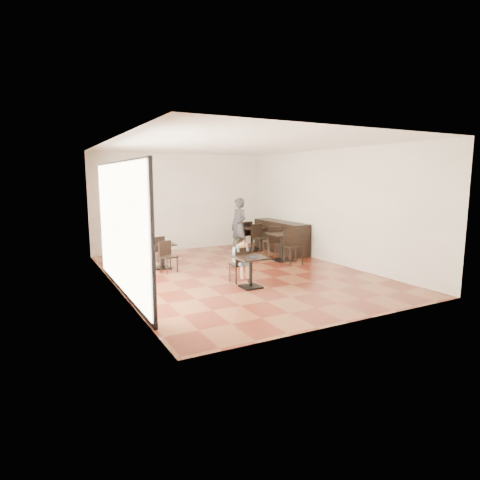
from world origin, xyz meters
TOP-DOWN VIEW (x-y plane):
  - floor at (0.00, 0.00)m, footprint 6.00×8.00m
  - ceiling at (0.00, 0.00)m, footprint 6.00×8.00m
  - wall_back at (0.00, 4.00)m, footprint 6.00×0.01m
  - wall_front at (0.00, -4.00)m, footprint 6.00×0.01m
  - wall_left at (-3.00, 0.00)m, footprint 0.01×8.00m
  - wall_right at (3.00, 0.00)m, footprint 0.01×8.00m
  - storefront_window at (-2.97, -0.50)m, footprint 0.04×4.50m
  - child_table at (-0.37, -1.33)m, footprint 0.66×0.66m
  - child_chair at (-0.37, -0.78)m, footprint 0.38×0.38m
  - child at (-0.37, -0.78)m, footprint 0.38×0.53m
  - plate at (-0.37, -1.43)m, footprint 0.23×0.23m
  - pizza_slice at (-0.37, -0.97)m, footprint 0.24×0.19m
  - adult_patron at (1.27, 2.32)m, footprint 0.52×0.71m
  - cafe_table_mid at (1.90, 0.80)m, footprint 0.87×0.87m
  - cafe_table_left at (-1.51, 1.47)m, footprint 0.78×0.78m
  - cafe_table_back at (1.92, 2.62)m, footprint 0.84×0.84m
  - chair_mid_a at (1.90, 1.35)m, footprint 0.50×0.50m
  - chair_mid_b at (1.90, 0.25)m, footprint 0.50×0.50m
  - chair_left_a at (-1.51, 2.02)m, footprint 0.44×0.44m
  - chair_left_b at (-1.51, 0.92)m, footprint 0.44×0.44m
  - chair_back_a at (1.92, 3.17)m, footprint 0.48×0.48m
  - chair_back_b at (1.92, 2.07)m, footprint 0.48×0.48m
  - service_counter at (2.65, 2.00)m, footprint 0.60×2.40m

SIDE VIEW (x-z plane):
  - floor at x=0.00m, z-range -0.01..0.01m
  - cafe_table_left at x=-1.51m, z-range 0.00..0.67m
  - child_table at x=-0.37m, z-range 0.00..0.69m
  - cafe_table_back at x=1.92m, z-range 0.00..0.78m
  - chair_left_a at x=-1.51m, z-range 0.00..0.80m
  - chair_left_b at x=-1.51m, z-range 0.00..0.80m
  - cafe_table_mid at x=1.90m, z-range 0.00..0.81m
  - child_chair at x=-0.37m, z-range 0.00..0.84m
  - chair_back_a at x=1.92m, z-range 0.00..0.94m
  - chair_back_b at x=1.92m, z-range 0.00..0.94m
  - chair_mid_a at x=1.90m, z-range 0.00..0.97m
  - chair_mid_b at x=1.90m, z-range 0.00..0.97m
  - service_counter at x=2.65m, z-range 0.00..1.00m
  - child at x=-0.37m, z-range 0.00..1.05m
  - plate at x=-0.37m, z-range 0.69..0.71m
  - adult_patron at x=1.27m, z-range 0.00..1.78m
  - pizza_slice at x=-0.37m, z-range 0.88..0.94m
  - storefront_window at x=-2.97m, z-range 0.10..2.70m
  - wall_back at x=0.00m, z-range 0.00..3.20m
  - wall_front at x=0.00m, z-range 0.00..3.20m
  - wall_left at x=-3.00m, z-range 0.00..3.20m
  - wall_right at x=3.00m, z-range 0.00..3.20m
  - ceiling at x=0.00m, z-range 3.20..3.21m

